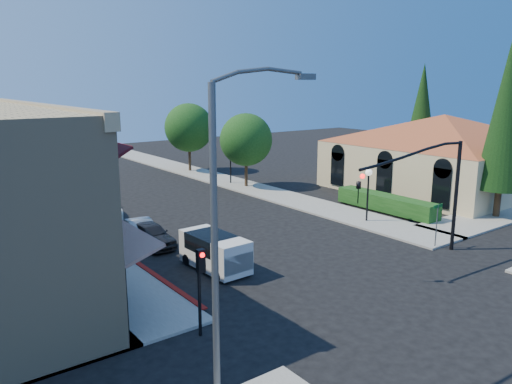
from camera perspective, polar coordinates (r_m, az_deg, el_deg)
ground at (r=22.72m, az=13.71°, el=-11.29°), size 120.00×120.00×0.00m
sidewalk_left at (r=41.67m, az=-25.46°, el=-1.24°), size 3.50×50.00×0.12m
sidewalk_right at (r=48.05m, az=-4.66°, el=1.59°), size 3.50×50.00×0.12m
curb_red_strip at (r=24.70m, az=-11.92°, el=-9.24°), size 0.25×10.00×0.06m
mission_building at (r=45.79m, az=20.52°, el=5.00°), size 30.12×30.12×6.40m
hedge at (r=36.74m, az=14.59°, el=-2.21°), size 1.40×8.00×1.10m
conifer_near at (r=36.79m, az=26.76°, el=8.31°), size 3.20×3.20×12.50m
conifer_far at (r=54.16m, az=18.42°, el=8.94°), size 3.20×3.20×11.00m
street_tree_a at (r=43.35m, az=-1.15°, el=5.99°), size 4.56×4.56×6.48m
street_tree_b at (r=51.73m, az=-7.68°, el=7.30°), size 4.94×4.94×7.02m
signal_mast_arm at (r=26.95m, az=19.67°, el=1.17°), size 8.01×0.39×6.00m
secondary_signal at (r=17.92m, az=-6.39°, el=-9.53°), size 0.28×0.42×3.32m
cobra_streetlight at (r=13.65m, az=-3.55°, el=-3.41°), size 3.60×0.25×9.31m
street_name_sign at (r=29.19m, az=19.99°, el=-2.86°), size 0.80×0.06×2.50m
lamppost_left_near at (r=23.26m, az=-15.80°, el=-3.69°), size 0.44×0.44×3.57m
lamppost_left_far at (r=36.40m, az=-23.84°, el=1.40°), size 0.44×0.44×3.57m
lamppost_right_near at (r=33.11m, az=12.72°, el=1.17°), size 0.44×0.44×3.57m
lamppost_right_far at (r=44.99m, az=-2.94°, el=4.34°), size 0.44×0.44×3.57m
white_van at (r=24.55m, az=-4.68°, el=-6.63°), size 1.87×4.00×1.74m
parked_car_a at (r=28.68m, az=-11.92°, el=-4.76°), size 1.63×3.97×1.35m
parked_car_b at (r=29.51m, az=-13.00°, el=-4.39°), size 1.82×4.04×1.29m
parked_car_c at (r=35.93m, az=-17.08°, el=-1.59°), size 2.49×4.83×1.34m
parked_car_d at (r=41.51m, az=-19.93°, el=0.02°), size 2.52×4.88×1.31m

